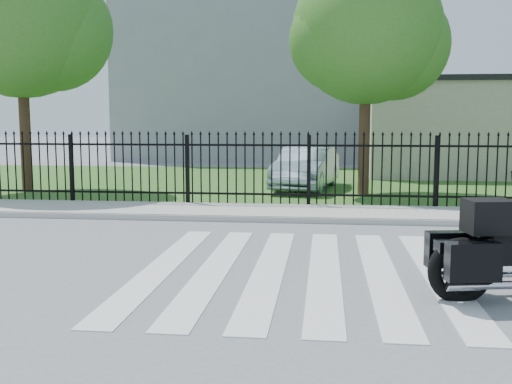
# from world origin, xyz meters

# --- Properties ---
(ground) EXTENTS (120.00, 120.00, 0.00)m
(ground) POSITION_xyz_m (0.00, 0.00, 0.00)
(ground) COLOR slate
(ground) RESTS_ON ground
(crosswalk) EXTENTS (5.00, 5.50, 0.01)m
(crosswalk) POSITION_xyz_m (0.00, 0.00, 0.01)
(crosswalk) COLOR silver
(crosswalk) RESTS_ON ground
(sidewalk) EXTENTS (40.00, 2.00, 0.12)m
(sidewalk) POSITION_xyz_m (0.00, 5.00, 0.06)
(sidewalk) COLOR #ADAAA3
(sidewalk) RESTS_ON ground
(curb) EXTENTS (40.00, 0.12, 0.12)m
(curb) POSITION_xyz_m (0.00, 4.00, 0.06)
(curb) COLOR #ADAAA3
(curb) RESTS_ON ground
(grass_strip) EXTENTS (40.00, 12.00, 0.02)m
(grass_strip) POSITION_xyz_m (0.00, 12.00, 0.01)
(grass_strip) COLOR #345F20
(grass_strip) RESTS_ON ground
(iron_fence) EXTENTS (26.00, 0.04, 1.80)m
(iron_fence) POSITION_xyz_m (0.00, 6.00, 0.90)
(iron_fence) COLOR black
(iron_fence) RESTS_ON ground
(tree_left) EXTENTS (4.80, 4.80, 7.58)m
(tree_left) POSITION_xyz_m (-8.50, 8.50, 5.17)
(tree_left) COLOR #382316
(tree_left) RESTS_ON ground
(tree_mid) EXTENTS (4.20, 4.20, 6.78)m
(tree_mid) POSITION_xyz_m (1.50, 9.00, 4.67)
(tree_mid) COLOR #382316
(tree_mid) RESTS_ON ground
(building_low) EXTENTS (10.00, 6.00, 3.50)m
(building_low) POSITION_xyz_m (7.00, 16.00, 1.75)
(building_low) COLOR beige
(building_low) RESTS_ON ground
(building_low_roof) EXTENTS (10.20, 6.20, 0.20)m
(building_low_roof) POSITION_xyz_m (7.00, 16.00, 3.60)
(building_low_roof) COLOR black
(building_low_roof) RESTS_ON building_low
(building_tall) EXTENTS (15.00, 10.00, 12.00)m
(building_tall) POSITION_xyz_m (-3.00, 26.00, 6.00)
(building_tall) COLOR gray
(building_tall) RESTS_ON ground
(parked_car) EXTENTS (2.10, 4.27, 1.35)m
(parked_car) POSITION_xyz_m (-0.19, 9.94, 0.69)
(parked_car) COLOR #97B1BF
(parked_car) RESTS_ON grass_strip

